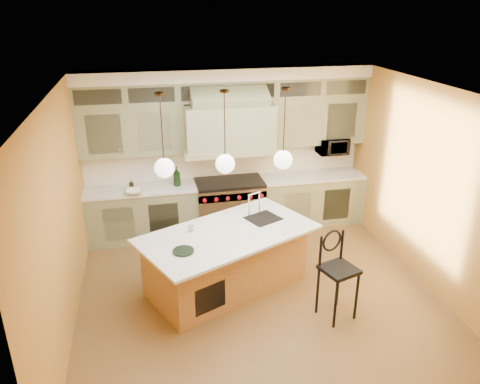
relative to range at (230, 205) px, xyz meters
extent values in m
plane|color=brown|center=(0.00, -2.14, -0.49)|extent=(5.00, 5.00, 0.00)
plane|color=white|center=(0.00, -2.14, 2.41)|extent=(5.00, 5.00, 0.00)
plane|color=#B27C31|center=(0.00, 0.36, 0.96)|extent=(5.00, 0.00, 5.00)
plane|color=#B27C31|center=(0.00, -4.64, 0.96)|extent=(5.00, 0.00, 5.00)
plane|color=#B27C31|center=(-2.50, -2.14, 0.96)|extent=(0.00, 5.00, 5.00)
plane|color=#B27C31|center=(2.50, -2.14, 0.96)|extent=(0.00, 5.00, 5.00)
cube|color=gray|center=(-1.55, 0.03, -0.04)|extent=(1.90, 0.65, 0.90)
cube|color=gray|center=(1.55, 0.03, -0.04)|extent=(1.90, 0.65, 0.90)
cube|color=white|center=(-1.55, 0.03, 0.43)|extent=(1.90, 0.68, 0.04)
cube|color=white|center=(1.55, 0.03, 0.43)|extent=(1.90, 0.68, 0.04)
cube|color=silver|center=(0.00, 0.34, 0.73)|extent=(5.00, 0.04, 0.56)
cube|color=gray|center=(-1.62, 0.18, 1.44)|extent=(1.75, 0.35, 0.85)
cube|color=gray|center=(1.62, 0.18, 1.44)|extent=(1.75, 0.35, 0.85)
cube|color=gray|center=(0.00, 0.01, 1.46)|extent=(1.50, 0.70, 0.75)
cube|color=gray|center=(0.00, 0.01, 1.06)|extent=(1.60, 0.76, 0.10)
cube|color=#333833|center=(0.00, 0.18, 2.04)|extent=(5.00, 0.35, 0.35)
cube|color=white|center=(0.00, 0.16, 2.31)|extent=(5.00, 0.47, 0.20)
cube|color=silver|center=(0.00, 0.01, -0.04)|extent=(1.20, 0.70, 0.90)
cube|color=black|center=(0.00, 0.01, 0.44)|extent=(1.20, 0.70, 0.06)
cube|color=silver|center=(0.00, -0.31, 0.29)|extent=(1.20, 0.06, 0.14)
cube|color=#9B6137|center=(-0.40, -1.82, -0.05)|extent=(2.43, 1.87, 0.88)
cube|color=white|center=(-0.38, -1.87, 0.41)|extent=(2.76, 2.20, 0.04)
cube|color=black|center=(0.22, -1.54, 0.41)|extent=(0.60, 0.58, 0.05)
cylinder|color=black|center=(0.78, -3.03, -0.14)|extent=(0.04, 0.04, 0.70)
cylinder|color=black|center=(1.13, -2.92, -0.14)|extent=(0.04, 0.04, 0.70)
cylinder|color=black|center=(0.67, -2.69, -0.14)|extent=(0.04, 0.04, 0.70)
cylinder|color=black|center=(1.02, -2.58, -0.14)|extent=(0.04, 0.04, 0.70)
cube|color=black|center=(0.90, -2.80, 0.23)|extent=(0.53, 0.53, 0.05)
torus|color=black|center=(0.84, -2.63, 0.57)|extent=(0.30, 0.12, 0.30)
imported|color=black|center=(1.95, 0.11, 0.96)|extent=(0.54, 0.37, 0.30)
imported|color=black|center=(-0.92, 0.01, 0.63)|extent=(0.14, 0.14, 0.34)
imported|color=black|center=(-1.70, 0.01, 0.54)|extent=(0.08, 0.09, 0.17)
imported|color=white|center=(-1.64, -0.22, 0.49)|extent=(0.32, 0.32, 0.07)
imported|color=beige|center=(-0.88, -1.72, 0.48)|extent=(0.10, 0.10, 0.08)
cylinder|color=#2D2319|center=(-1.20, -1.82, 2.39)|extent=(0.12, 0.12, 0.03)
cylinder|color=#2D2319|center=(-1.20, -1.82, 1.95)|extent=(0.02, 0.02, 0.93)
sphere|color=white|center=(-1.20, -1.82, 1.43)|extent=(0.26, 0.26, 0.26)
cylinder|color=#2D2319|center=(-0.40, -1.82, 2.39)|extent=(0.12, 0.12, 0.03)
cylinder|color=#2D2319|center=(-0.40, -1.82, 1.95)|extent=(0.02, 0.02, 0.93)
sphere|color=white|center=(-0.40, -1.82, 1.43)|extent=(0.26, 0.26, 0.26)
cylinder|color=#2D2319|center=(0.40, -1.82, 2.39)|extent=(0.12, 0.12, 0.03)
cylinder|color=#2D2319|center=(0.40, -1.82, 1.95)|extent=(0.02, 0.02, 0.93)
sphere|color=white|center=(0.40, -1.82, 1.43)|extent=(0.26, 0.26, 0.26)
camera|label=1|loc=(-1.44, -7.60, 3.45)|focal=35.00mm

